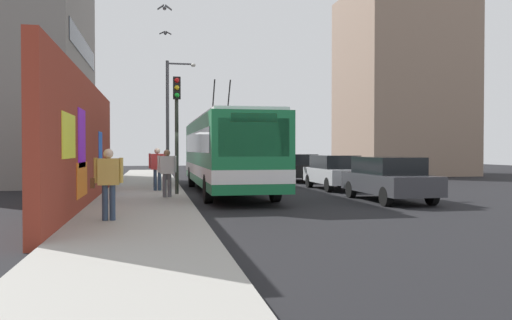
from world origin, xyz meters
TOP-DOWN VIEW (x-y plane):
  - ground_plane at (0.00, 0.00)m, footprint 80.00×80.00m
  - sidewalk_slab at (0.00, 1.60)m, footprint 48.00×3.20m
  - graffiti_wall at (-3.45, 3.35)m, footprint 15.12×0.32m
  - building_far_left at (10.14, 9.20)m, footprint 12.08×8.20m
  - building_far_right at (15.45, -17.00)m, footprint 8.37×8.06m
  - city_bus at (1.04, -1.80)m, footprint 12.53×2.65m
  - parked_car_dark_gray at (-3.52, -7.00)m, footprint 4.63×1.85m
  - parked_car_silver at (2.10, -7.00)m, footprint 4.33×1.80m
  - parked_car_black at (8.36, -7.00)m, footprint 4.38×1.86m
  - pedestrian_at_curb at (-2.02, 0.75)m, footprint 0.23×0.68m
  - pedestrian_near_wall at (-7.96, 2.28)m, footprint 0.23×0.76m
  - pedestrian_midblock at (1.14, 1.07)m, footprint 0.24×0.70m
  - traffic_light at (-0.79, 0.35)m, footprint 0.49×0.28m
  - street_lamp at (8.90, 0.27)m, footprint 0.44×1.68m
  - flying_pigeons at (1.93, 0.09)m, footprint 5.75×2.57m

SIDE VIEW (x-z plane):
  - ground_plane at x=0.00m, z-range 0.00..0.00m
  - sidewalk_slab at x=0.00m, z-range 0.00..0.15m
  - parked_car_silver at x=2.10m, z-range 0.04..1.62m
  - parked_car_black at x=8.36m, z-range 0.04..1.62m
  - parked_car_dark_gray at x=-3.52m, z-range 0.05..1.63m
  - pedestrian_at_curb at x=-2.02m, z-range 0.30..1.99m
  - pedestrian_near_wall at x=-7.96m, z-range 0.30..2.02m
  - pedestrian_midblock at x=1.14m, z-range 0.31..2.07m
  - city_bus at x=1.04m, z-range -0.71..4.27m
  - graffiti_wall at x=-3.45m, z-range 0.00..4.05m
  - traffic_light at x=-0.79m, z-range 0.91..5.38m
  - street_lamp at x=8.90m, z-range 0.63..7.32m
  - building_far_left at x=10.14m, z-range 0.00..12.50m
  - building_far_right at x=15.45m, z-range 0.00..13.53m
  - flying_pigeons at x=1.93m, z-range 6.58..9.12m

